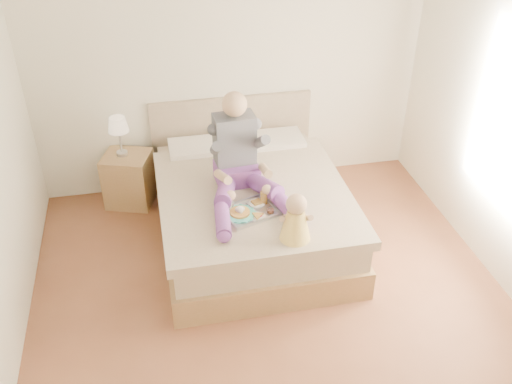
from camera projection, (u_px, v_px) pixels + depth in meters
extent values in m
cube|color=brown|center=(275.00, 310.00, 4.74)|extent=(4.00, 4.20, 0.01)
cube|color=white|center=(229.00, 64.00, 5.70)|extent=(4.00, 0.02, 2.70)
cube|color=olive|center=(251.00, 224.00, 5.48)|extent=(1.68, 2.13, 0.28)
cube|color=tan|center=(251.00, 202.00, 5.34)|extent=(1.60, 2.05, 0.24)
cube|color=tan|center=(254.00, 197.00, 5.13)|extent=(1.70, 1.80, 0.09)
cube|color=white|center=(200.00, 150.00, 5.78)|extent=(0.62, 0.40, 0.14)
cube|color=white|center=(273.00, 143.00, 5.91)|extent=(0.62, 0.40, 0.14)
cube|color=gray|center=(232.00, 139.00, 6.16)|extent=(1.70, 0.08, 1.00)
cube|color=olive|center=(129.00, 179.00, 5.90)|extent=(0.56, 0.53, 0.56)
cylinder|color=#B6B8BD|center=(122.00, 153.00, 5.75)|extent=(0.11, 0.11, 0.04)
cylinder|color=#B6B8BD|center=(120.00, 141.00, 5.68)|extent=(0.02, 0.02, 0.23)
cone|color=#FAE3C3|center=(118.00, 124.00, 5.57)|extent=(0.20, 0.20, 0.15)
cube|color=#6A3687|center=(237.00, 173.00, 5.21)|extent=(0.40, 0.33, 0.18)
cube|color=#3E3F46|center=(234.00, 140.00, 5.09)|extent=(0.38, 0.25, 0.48)
sphere|color=tan|center=(234.00, 104.00, 4.86)|extent=(0.22, 0.22, 0.22)
cylinder|color=#6A3687|center=(226.00, 190.00, 4.99)|extent=(0.28, 0.54, 0.22)
cylinder|color=#6A3687|center=(223.00, 218.00, 4.67)|extent=(0.17, 0.47, 0.12)
sphere|color=#6A3687|center=(224.00, 236.00, 4.49)|extent=(0.11, 0.11, 0.11)
cylinder|color=#3E3F46|center=(216.00, 148.00, 4.92)|extent=(0.10, 0.30, 0.25)
cylinder|color=tan|center=(223.00, 177.00, 4.87)|extent=(0.13, 0.32, 0.16)
sphere|color=tan|center=(231.00, 195.00, 4.81)|extent=(0.09, 0.09, 0.09)
cylinder|color=#6A3687|center=(261.00, 185.00, 5.06)|extent=(0.35, 0.53, 0.22)
cylinder|color=#6A3687|center=(287.00, 208.00, 4.79)|extent=(0.23, 0.48, 0.12)
sphere|color=#6A3687|center=(301.00, 223.00, 4.63)|extent=(0.11, 0.11, 0.11)
cylinder|color=#3E3F46|center=(260.00, 142.00, 5.01)|extent=(0.14, 0.31, 0.25)
cylinder|color=tan|center=(265.00, 170.00, 4.96)|extent=(0.08, 0.31, 0.16)
sphere|color=tan|center=(267.00, 190.00, 4.88)|extent=(0.09, 0.09, 0.09)
cube|color=#B6B8BD|center=(250.00, 212.00, 4.84)|extent=(0.52, 0.47, 0.01)
cylinder|color=#3EB4A7|center=(240.00, 214.00, 4.80)|extent=(0.26, 0.26, 0.01)
cylinder|color=#B98C3D|center=(240.00, 212.00, 4.79)|extent=(0.17, 0.17, 0.02)
cylinder|color=white|center=(228.00, 205.00, 4.84)|extent=(0.08, 0.08, 0.09)
torus|color=white|center=(232.00, 203.00, 4.86)|extent=(0.03, 0.06, 0.06)
cylinder|color=brown|center=(227.00, 201.00, 4.82)|extent=(0.07, 0.07, 0.01)
cylinder|color=white|center=(257.00, 203.00, 4.93)|extent=(0.14, 0.14, 0.01)
cube|color=#B98C3D|center=(257.00, 202.00, 4.92)|extent=(0.10, 0.09, 0.02)
cylinder|color=white|center=(258.00, 217.00, 4.77)|extent=(0.14, 0.14, 0.01)
ellipsoid|color=#AF1231|center=(260.00, 216.00, 4.75)|extent=(0.04, 0.03, 0.01)
cylinder|color=white|center=(264.00, 197.00, 4.92)|extent=(0.07, 0.07, 0.11)
cylinder|color=gold|center=(264.00, 197.00, 4.92)|extent=(0.06, 0.06, 0.11)
cylinder|color=white|center=(271.00, 211.00, 4.81)|extent=(0.07, 0.07, 0.04)
cylinder|color=#491B0A|center=(271.00, 211.00, 4.81)|extent=(0.06, 0.06, 0.03)
cone|color=#F9D14E|center=(295.00, 224.00, 4.48)|extent=(0.25, 0.25, 0.27)
sphere|color=tan|center=(296.00, 204.00, 4.37)|extent=(0.16, 0.16, 0.16)
cylinder|color=tan|center=(287.00, 224.00, 4.63)|extent=(0.11, 0.20, 0.06)
sphere|color=tan|center=(285.00, 218.00, 4.71)|extent=(0.05, 0.05, 0.05)
cylinder|color=tan|center=(283.00, 219.00, 4.46)|extent=(0.09, 0.14, 0.11)
cylinder|color=tan|center=(299.00, 224.00, 4.64)|extent=(0.06, 0.19, 0.06)
sphere|color=tan|center=(298.00, 217.00, 4.71)|extent=(0.05, 0.05, 0.05)
cylinder|color=tan|center=(308.00, 218.00, 4.47)|extent=(0.06, 0.14, 0.11)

